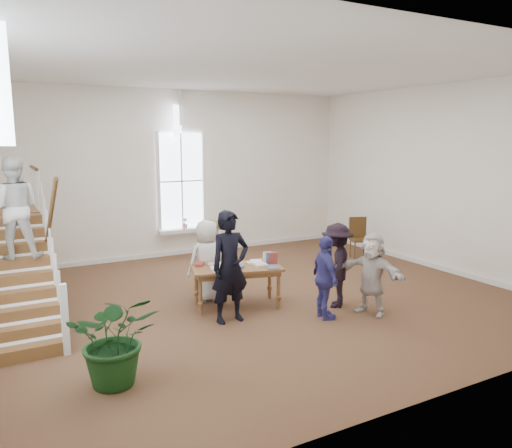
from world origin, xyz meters
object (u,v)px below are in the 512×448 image
library_table (237,271)px  floor_plant (116,338)px  woman_cluster_a (325,278)px  police_officer (230,267)px  woman_cluster_c (372,274)px  person_yellow (211,256)px  woman_cluster_b (337,265)px  elderly_woman (207,261)px  side_chair (359,235)px

library_table → floor_plant: size_ratio=1.45×
library_table → woman_cluster_a: woman_cluster_a is taller
library_table → police_officer: 0.84m
police_officer → woman_cluster_c: 2.62m
woman_cluster_c → floor_plant: (-4.76, -0.47, -0.13)m
person_yellow → floor_plant: person_yellow is taller
woman_cluster_b → floor_plant: woman_cluster_b is taller
floor_plant → woman_cluster_b: bearing=14.1°
person_yellow → woman_cluster_a: person_yellow is taller
police_officer → person_yellow: 1.81m
woman_cluster_a → woman_cluster_b: woman_cluster_b is taller
woman_cluster_b → floor_plant: size_ratio=1.27×
elderly_woman → floor_plant: size_ratio=1.28×
person_yellow → side_chair: 4.81m
person_yellow → woman_cluster_c: size_ratio=1.02×
library_table → woman_cluster_a: (1.09, -1.35, 0.05)m
woman_cluster_c → police_officer: bearing=-130.1°
floor_plant → side_chair: bearing=28.3°
library_table → person_yellow: size_ratio=1.19×
library_table → floor_plant: (-2.76, -2.02, -0.07)m
woman_cluster_b → side_chair: bearing=178.6°
person_yellow → floor_plant: 4.13m
person_yellow → woman_cluster_c: bearing=130.7°
elderly_woman → side_chair: 5.21m
elderly_woman → side_chair: size_ratio=1.48×
woman_cluster_b → side_chair: woman_cluster_b is taller
police_officer → elderly_woman: 1.27m
police_officer → woman_cluster_b: bearing=-9.8°
person_yellow → woman_cluster_a: (1.15, -2.45, -0.02)m
woman_cluster_a → elderly_woman: bearing=48.3°
person_yellow → woman_cluster_b: 2.65m
elderly_woman → woman_cluster_b: 2.54m
person_yellow → floor_plant: size_ratio=1.22×
library_table → floor_plant: 3.42m
library_table → side_chair: side_chair is taller
side_chair → woman_cluster_a: bearing=-116.0°
library_table → woman_cluster_c: bearing=-23.0°
woman_cluster_c → side_chair: size_ratio=1.38×
library_table → police_officer: bearing=-110.1°
elderly_woman → floor_plant: bearing=44.5°
police_officer → elderly_woman: (0.10, 1.25, -0.17)m
woman_cluster_c → woman_cluster_b: bearing=-175.2°
woman_cluster_a → library_table: bearing=50.8°
library_table → person_yellow: 1.10m
police_officer → person_yellow: size_ratio=1.27×
person_yellow → woman_cluster_b: size_ratio=0.96×
woman_cluster_b → woman_cluster_c: bearing=69.4°
woman_cluster_b → side_chair: size_ratio=1.47×
police_officer → side_chair: (5.12, 2.63, -0.37)m
floor_plant → side_chair: 8.44m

